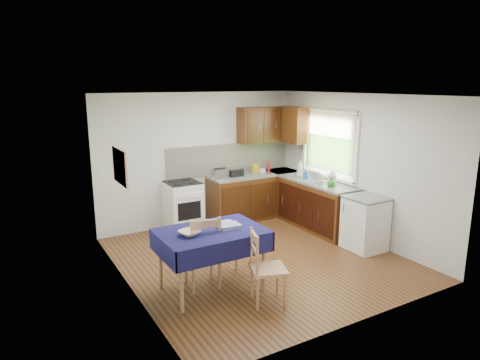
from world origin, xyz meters
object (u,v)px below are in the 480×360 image
chair_far (203,250)px  chair_near (265,265)px  dining_table (211,238)px  toaster (220,174)px  dish_rack (315,180)px  sandwich_press (235,172)px  kettle (332,179)px

chair_far → chair_near: 0.88m
dining_table → toaster: toaster is taller
chair_near → dish_rack: size_ratio=2.22×
dining_table → toaster: 2.61m
chair_far → sandwich_press: (1.77, 2.28, 0.45)m
dining_table → dish_rack: dish_rack is taller
dining_table → chair_far: chair_far is taller
kettle → dish_rack: bearing=99.9°
dining_table → kettle: kettle is taller
sandwich_press → chair_near: bearing=-97.5°
sandwich_press → dish_rack: dish_rack is taller
dish_rack → chair_near: bearing=-164.4°
kettle → chair_near: bearing=-148.1°
kettle → sandwich_press: bearing=125.2°
sandwich_press → kettle: (1.09, -1.54, 0.04)m
sandwich_press → dish_rack: 1.55m
chair_near → sandwich_press: 3.33m
dish_rack → dining_table: bearing=-179.1°
chair_near → kettle: 2.86m
toaster → sandwich_press: bearing=37.9°
dish_rack → kettle: (0.07, -0.38, 0.09)m
sandwich_press → toaster: bearing=-146.5°
chair_far → chair_near: bearing=131.0°
chair_far → sandwich_press: size_ratio=3.68×
toaster → dish_rack: toaster is taller
toaster → kettle: bearing=-23.6°
chair_far → toaster: (1.37, 2.16, 0.47)m
chair_near → sandwich_press: sandwich_press is taller
sandwich_press → chair_far: bearing=-112.1°
chair_far → kettle: 2.99m
chair_near → dining_table: bearing=50.9°
dining_table → chair_far: 0.22m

